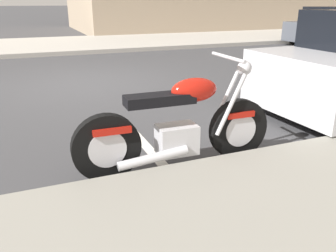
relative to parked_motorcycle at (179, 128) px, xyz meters
name	(u,v)px	position (x,y,z in m)	size (l,w,h in m)	color
ground_plane	(91,84)	(-0.14, 4.20, -0.44)	(260.00, 260.00, 0.00)	#3D3D3F
sidewalk_far_curb	(306,34)	(11.86, 10.98, -0.37)	(120.00, 5.00, 0.14)	#ADA89E
parking_stall_stripe	(150,150)	(-0.14, 0.53, -0.43)	(0.12, 2.20, 0.01)	silver
parked_motorcycle	(179,128)	(0.00, 0.00, 0.00)	(2.10, 0.62, 1.13)	black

